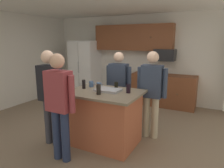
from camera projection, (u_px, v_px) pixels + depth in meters
The scene contains 18 objects.
floor at pixel (102, 135), 4.11m from camera, with size 7.04×7.04×0.00m, color #7F6B56.
back_wall at pixel (147, 59), 6.28m from camera, with size 6.40×0.10×2.60m, color silver.
cabinet_run_upper at pixel (133, 38), 6.15m from camera, with size 2.40×0.38×0.75m.
cabinet_run_lower at pixel (163, 90), 5.91m from camera, with size 1.80×0.63×0.90m.
refrigerator at pixel (85, 69), 6.89m from camera, with size 0.87×0.76×1.84m.
microwave_over_range at pixel (165, 55), 5.72m from camera, with size 0.56×0.40×0.32m, color black.
kitchen_island at pixel (104, 117), 3.71m from camera, with size 1.29×0.96×0.97m.
person_guest_left at pixel (119, 85), 4.39m from camera, with size 0.57×0.22×1.62m.
person_guest_by_door at pixel (152, 89), 3.85m from camera, with size 0.57×0.22×1.66m.
person_elder_center at pixel (59, 101), 3.08m from camera, with size 0.57×0.22×1.67m.
person_host_foreground at pixel (50, 92), 3.58m from camera, with size 0.57×0.22×1.69m.
glass_stout_tall at pixel (84, 84), 3.82m from camera, with size 0.06×0.06×0.16m.
glass_dark_ale at pixel (116, 85), 3.84m from camera, with size 0.07×0.07×0.12m.
mug_ceramic_white at pixel (91, 84), 3.97m from camera, with size 0.13×0.09×0.11m.
mug_blue_stoneware at pixel (99, 85), 3.92m from camera, with size 0.12×0.08×0.09m.
glass_short_whisky at pixel (128, 88), 3.50m from camera, with size 0.07×0.07×0.16m.
tumbler_amber at pixel (99, 89), 3.41m from camera, with size 0.07×0.07×0.17m.
serving_tray at pixel (108, 90), 3.63m from camera, with size 0.44×0.30×0.04m.
Camera 1 is at (1.92, -3.29, 1.86)m, focal length 33.05 mm.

